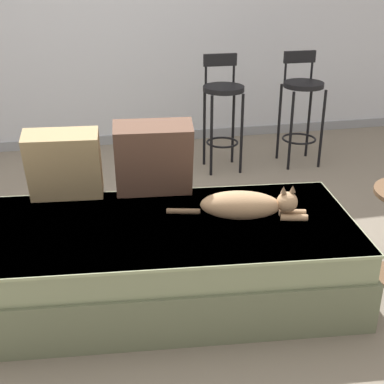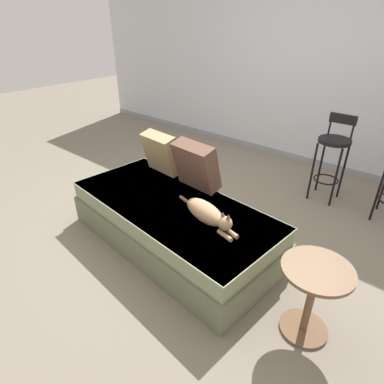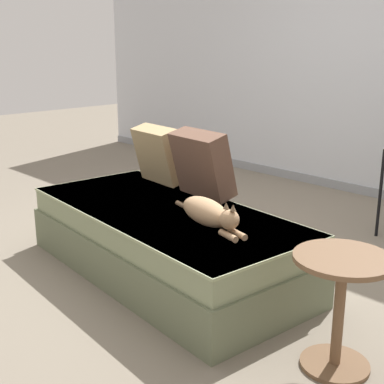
{
  "view_description": "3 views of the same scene",
  "coord_description": "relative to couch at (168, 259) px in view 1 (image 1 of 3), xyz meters",
  "views": [
    {
      "loc": [
        -0.38,
        -2.83,
        1.72
      ],
      "look_at": [
        0.15,
        -0.3,
        0.56
      ],
      "focal_mm": 50.0,
      "sensor_mm": 36.0,
      "label": 1
    },
    {
      "loc": [
        1.69,
        -2.13,
        1.89
      ],
      "look_at": [
        0.15,
        -0.3,
        0.56
      ],
      "focal_mm": 30.0,
      "sensor_mm": 36.0,
      "label": 2
    },
    {
      "loc": [
        2.43,
        -2.51,
        1.46
      ],
      "look_at": [
        0.15,
        -0.3,
        0.56
      ],
      "focal_mm": 50.0,
      "sensor_mm": 36.0,
      "label": 3
    }
  ],
  "objects": [
    {
      "name": "bar_stool_near_window",
      "position": [
        0.76,
        1.76,
        0.36
      ],
      "size": [
        0.34,
        0.34,
        0.96
      ],
      "color": "black",
      "rests_on": "ground"
    },
    {
      "name": "bar_stool_by_doorway",
      "position": [
        1.46,
        1.76,
        0.35
      ],
      "size": [
        0.34,
        0.34,
        0.96
      ],
      "color": "black",
      "rests_on": "ground"
    },
    {
      "name": "throw_pillow_middle",
      "position": [
        -0.02,
        0.36,
        0.44
      ],
      "size": [
        0.45,
        0.3,
        0.46
      ],
      "color": "brown",
      "rests_on": "couch"
    },
    {
      "name": "couch",
      "position": [
        0.0,
        0.0,
        0.0
      ],
      "size": [
        2.06,
        1.09,
        0.44
      ],
      "color": "#636B50",
      "rests_on": "ground"
    },
    {
      "name": "throw_pillow_corner",
      "position": [
        -0.51,
        0.4,
        0.43
      ],
      "size": [
        0.42,
        0.27,
        0.42
      ],
      "color": "tan",
      "rests_on": "couch"
    },
    {
      "name": "ground_plane",
      "position": [
        0.0,
        0.4,
        -0.22
      ],
      "size": [
        16.0,
        16.0,
        0.0
      ],
      "primitive_type": "plane",
      "color": "slate",
      "rests_on": "ground"
    },
    {
      "name": "cat",
      "position": [
        0.41,
        -0.03,
        0.29
      ],
      "size": [
        0.73,
        0.27,
        0.19
      ],
      "color": "tan",
      "rests_on": "couch"
    },
    {
      "name": "wall_back_panel",
      "position": [
        0.0,
        2.65,
        1.08
      ],
      "size": [
        8.0,
        0.1,
        2.6
      ],
      "primitive_type": "cube",
      "color": "silver",
      "rests_on": "ground"
    },
    {
      "name": "wall_baseboard_trim",
      "position": [
        0.0,
        2.6,
        -0.18
      ],
      "size": [
        8.0,
        0.02,
        0.09
      ],
      "primitive_type": "cube",
      "color": "gray",
      "rests_on": "ground"
    }
  ]
}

